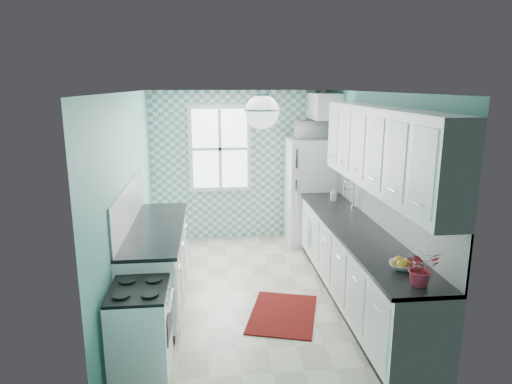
{
  "coord_description": "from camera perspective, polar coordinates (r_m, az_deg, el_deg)",
  "views": [
    {
      "loc": [
        -0.54,
        -5.38,
        2.58
      ],
      "look_at": [
        0.05,
        0.25,
        1.25
      ],
      "focal_mm": 32.0,
      "sensor_mm": 36.0,
      "label": 1
    }
  ],
  "objects": [
    {
      "name": "wall_front",
      "position": [
        3.48,
        3.47,
        -9.3
      ],
      "size": [
        3.0,
        0.02,
        2.5
      ],
      "primitive_type": "cube",
      "color": "#5EAAA0",
      "rests_on": "floor"
    },
    {
      "name": "base_cabinets_left",
      "position": [
        5.75,
        -12.28,
        -8.83
      ],
      "size": [
        0.6,
        2.15,
        0.9
      ],
      "primitive_type": "cube",
      "color": "white",
      "rests_on": "floor"
    },
    {
      "name": "soap_bottle",
      "position": [
        6.71,
        9.66,
        -0.32
      ],
      "size": [
        0.09,
        0.09,
        0.18
      ],
      "primitive_type": "imported",
      "rotation": [
        0.0,
        0.0,
        -0.18
      ],
      "color": "#9DB2B6",
      "rests_on": "countertop_right"
    },
    {
      "name": "window",
      "position": [
        7.61,
        -4.52,
        5.42
      ],
      "size": [
        1.04,
        0.05,
        1.44
      ],
      "color": "white",
      "rests_on": "wall_back"
    },
    {
      "name": "wall_right",
      "position": [
        5.91,
        14.49,
        -0.21
      ],
      "size": [
        0.02,
        4.4,
        2.5
      ],
      "primitive_type": "cube",
      "color": "#5EAAA0",
      "rests_on": "floor"
    },
    {
      "name": "sink",
      "position": [
        6.31,
        10.28,
        -2.15
      ],
      "size": [
        0.57,
        0.48,
        0.53
      ],
      "rotation": [
        0.0,
        0.0,
        -0.06
      ],
      "color": "silver",
      "rests_on": "countertop_right"
    },
    {
      "name": "upper_cabinet_fridge",
      "position": [
        7.44,
        8.47,
        10.55
      ],
      "size": [
        0.4,
        0.74,
        0.4
      ],
      "primitive_type": "cube",
      "color": "white",
      "rests_on": "wall_right"
    },
    {
      "name": "upper_cabinets_right",
      "position": [
        5.18,
        15.38,
        5.21
      ],
      "size": [
        0.33,
        3.2,
        0.9
      ],
      "primitive_type": "cube",
      "color": "white",
      "rests_on": "wall_right"
    },
    {
      "name": "fridge",
      "position": [
        7.56,
        6.77,
        0.09
      ],
      "size": [
        0.76,
        0.75,
        1.74
      ],
      "rotation": [
        0.0,
        0.0,
        -0.04
      ],
      "color": "white",
      "rests_on": "floor"
    },
    {
      "name": "dish_towel",
      "position": [
        6.67,
        6.72,
        -5.22
      ],
      "size": [
        0.1,
        0.21,
        0.34
      ],
      "primitive_type": "cube",
      "rotation": [
        0.0,
        0.0,
        0.41
      ],
      "color": "#61A591",
      "rests_on": "base_cabinets_right"
    },
    {
      "name": "wall_left",
      "position": [
        5.62,
        -15.74,
        -0.96
      ],
      "size": [
        0.02,
        4.4,
        2.5
      ],
      "primitive_type": "cube",
      "color": "#5EAAA0",
      "rests_on": "floor"
    },
    {
      "name": "backsplash_left",
      "position": [
        5.56,
        -15.61,
        -1.7
      ],
      "size": [
        0.02,
        2.15,
        0.51
      ],
      "primitive_type": "cube",
      "color": "white",
      "rests_on": "wall_left"
    },
    {
      "name": "fruit_bowl",
      "position": [
        4.43,
        17.83,
        -8.76
      ],
      "size": [
        0.3,
        0.3,
        0.06
      ],
      "primitive_type": "imported",
      "rotation": [
        0.0,
        0.0,
        -0.36
      ],
      "color": "white",
      "rests_on": "countertop_right"
    },
    {
      "name": "ceiling_light",
      "position": [
        4.62,
        0.76,
        10.03
      ],
      "size": [
        0.34,
        0.34,
        0.35
      ],
      "color": "silver",
      "rests_on": "ceiling"
    },
    {
      "name": "rug",
      "position": [
        5.45,
        3.38,
        -14.98
      ],
      "size": [
        0.98,
        1.19,
        0.02
      ],
      "primitive_type": "cube",
      "rotation": [
        0.0,
        0.0,
        -0.28
      ],
      "color": "#610E0B",
      "rests_on": "floor"
    },
    {
      "name": "ceiling",
      "position": [
        5.4,
        -0.26,
        12.49
      ],
      "size": [
        3.0,
        4.4,
        0.02
      ],
      "primitive_type": "cube",
      "color": "white",
      "rests_on": "wall_back"
    },
    {
      "name": "potted_plant",
      "position": [
        4.09,
        19.94,
        -8.9
      ],
      "size": [
        0.3,
        0.27,
        0.31
      ],
      "primitive_type": "imported",
      "rotation": [
        0.0,
        0.0,
        0.1
      ],
      "color": "#BD082B",
      "rests_on": "countertop_right"
    },
    {
      "name": "stove",
      "position": [
        4.48,
        -14.22,
        -16.09
      ],
      "size": [
        0.53,
        0.65,
        0.79
      ],
      "rotation": [
        0.0,
        0.0,
        -0.06
      ],
      "color": "white",
      "rests_on": "floor"
    },
    {
      "name": "wall_back",
      "position": [
        7.72,
        -1.89,
        3.31
      ],
      "size": [
        3.0,
        0.02,
        2.5
      ],
      "primitive_type": "cube",
      "color": "#5EAAA0",
      "rests_on": "floor"
    },
    {
      "name": "backsplash_right",
      "position": [
        5.55,
        15.67,
        -1.73
      ],
      "size": [
        0.02,
        3.6,
        0.51
      ],
      "primitive_type": "cube",
      "color": "white",
      "rests_on": "wall_right"
    },
    {
      "name": "floor",
      "position": [
        5.99,
        -0.23,
        -12.38
      ],
      "size": [
        3.0,
        4.4,
        0.02
      ],
      "primitive_type": "cube",
      "color": "beige",
      "rests_on": "ground"
    },
    {
      "name": "countertop_left",
      "position": [
        5.59,
        -12.37,
        -4.36
      ],
      "size": [
        0.63,
        2.15,
        0.04
      ],
      "primitive_type": "cube",
      "color": "black",
      "rests_on": "base_cabinets_left"
    },
    {
      "name": "base_cabinets_right",
      "position": [
        5.69,
        12.46,
        -9.1
      ],
      "size": [
        0.6,
        3.6,
        0.9
      ],
      "primitive_type": "cube",
      "color": "white",
      "rests_on": "floor"
    },
    {
      "name": "microwave",
      "position": [
        7.4,
        6.98,
        7.77
      ],
      "size": [
        0.53,
        0.38,
        0.29
      ],
      "primitive_type": "imported",
      "rotation": [
        0.0,
        0.0,
        3.19
      ],
      "color": "white",
      "rests_on": "fridge"
    },
    {
      "name": "accent_wall",
      "position": [
        7.7,
        -1.88,
        3.28
      ],
      "size": [
        3.0,
        0.01,
        2.5
      ],
      "primitive_type": "cube",
      "color": "#62A19D",
      "rests_on": "wall_back"
    },
    {
      "name": "countertop_right",
      "position": [
        5.52,
        12.56,
        -4.59
      ],
      "size": [
        0.63,
        3.6,
        0.04
      ],
      "primitive_type": "cube",
      "color": "black",
      "rests_on": "base_cabinets_right"
    }
  ]
}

